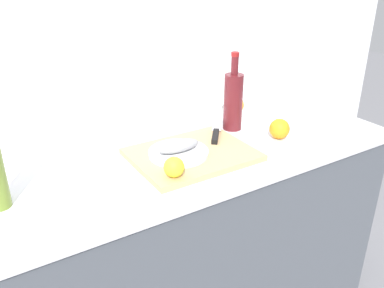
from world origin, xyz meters
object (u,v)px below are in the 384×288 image
at_px(cutting_board, 192,154).
at_px(chef_knife, 216,131).
at_px(fish_fillet, 178,146).
at_px(wine_bottle, 233,100).
at_px(white_plate, 178,153).
at_px(lemon_0, 174,167).

distance_m(cutting_board, chef_knife, 0.19).
relative_size(fish_fillet, wine_bottle, 0.50).
height_order(cutting_board, wine_bottle, wine_bottle).
bearing_deg(wine_bottle, fish_fillet, -158.37).
xyz_separation_m(white_plate, lemon_0, (-0.09, -0.12, 0.02)).
xyz_separation_m(fish_fillet, wine_bottle, (0.32, 0.13, 0.07)).
xyz_separation_m(white_plate, wine_bottle, (0.32, 0.13, 0.09)).
height_order(fish_fillet, chef_knife, fish_fillet).
bearing_deg(cutting_board, lemon_0, -139.60).
bearing_deg(white_plate, wine_bottle, 21.63).
bearing_deg(lemon_0, wine_bottle, 31.37).
bearing_deg(chef_knife, wine_bottle, -29.94).
bearing_deg(white_plate, lemon_0, -125.30).
xyz_separation_m(cutting_board, fish_fillet, (-0.05, 0.01, 0.04)).
height_order(cutting_board, lemon_0, lemon_0).
bearing_deg(lemon_0, white_plate, 54.70).
distance_m(fish_fillet, lemon_0, 0.15).
relative_size(cutting_board, fish_fillet, 2.67).
bearing_deg(chef_knife, cutting_board, 157.77).
distance_m(white_plate, chef_knife, 0.23).
bearing_deg(wine_bottle, white_plate, -158.37).
bearing_deg(fish_fillet, cutting_board, -5.85).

